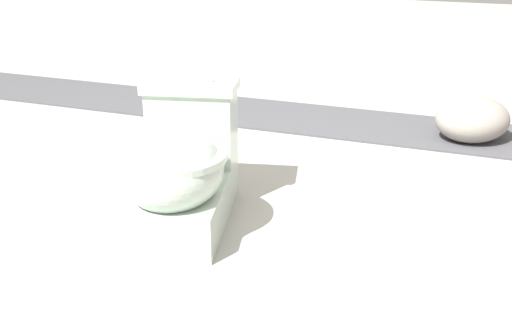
# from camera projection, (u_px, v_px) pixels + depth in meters

# --- Properties ---
(ground_plane) EXTENTS (14.00, 14.00, 0.00)m
(ground_plane) POSITION_uv_depth(u_px,v_px,m) (242.00, 208.00, 2.44)
(ground_plane) COLOR #A8A59E
(gravel_strip) EXTENTS (0.56, 8.00, 0.01)m
(gravel_strip) POSITION_uv_depth(u_px,v_px,m) (404.00, 129.00, 3.32)
(gravel_strip) COLOR #4C4C51
(gravel_strip) RESTS_ON ground
(toilet) EXTENTS (0.70, 0.50, 0.52)m
(toilet) POSITION_uv_depth(u_px,v_px,m) (181.00, 170.00, 2.24)
(toilet) COLOR #B2C6B7
(toilet) RESTS_ON ground
(boulder_far) EXTENTS (0.51, 0.52, 0.24)m
(boulder_far) POSITION_uv_depth(u_px,v_px,m) (472.00, 119.00, 3.13)
(boulder_far) COLOR gray
(boulder_far) RESTS_ON ground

